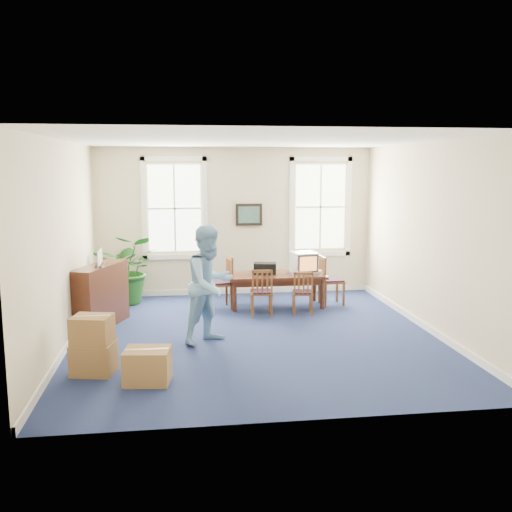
{
  "coord_description": "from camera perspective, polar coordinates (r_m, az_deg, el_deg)",
  "views": [
    {
      "loc": [
        -1.23,
        -9.1,
        2.8
      ],
      "look_at": [
        0.1,
        0.6,
        1.25
      ],
      "focal_mm": 40.0,
      "sensor_mm": 36.0,
      "label": 1
    }
  ],
  "objects": [
    {
      "name": "floor",
      "position": [
        9.6,
        -0.11,
        -7.97
      ],
      "size": [
        6.5,
        6.5,
        0.0
      ],
      "primitive_type": "plane",
      "color": "navy",
      "rests_on": "ground"
    },
    {
      "name": "conference_table",
      "position": [
        11.49,
        2.02,
        -3.42
      ],
      "size": [
        1.95,
        0.9,
        0.66
      ],
      "primitive_type": null,
      "rotation": [
        0.0,
        0.0,
        -0.01
      ],
      "color": "#462013",
      "rests_on": "ground"
    },
    {
      "name": "crt_tv",
      "position": [
        11.54,
        4.8,
        -0.65
      ],
      "size": [
        0.55,
        0.58,
        0.42
      ],
      "primitive_type": null,
      "rotation": [
        0.0,
        0.0,
        0.17
      ],
      "color": "#B7B7BC",
      "rests_on": "conference_table"
    },
    {
      "name": "wall_picture",
      "position": [
        12.43,
        -0.72,
        4.16
      ],
      "size": [
        0.58,
        0.06,
        0.48
      ],
      "primitive_type": null,
      "color": "black",
      "rests_on": "ground"
    },
    {
      "name": "game_console",
      "position": [
        11.59,
        6.11,
        -1.55
      ],
      "size": [
        0.17,
        0.22,
        0.05
      ],
      "primitive_type": "cube",
      "rotation": [
        0.0,
        0.0,
        0.01
      ],
      "color": "white",
      "rests_on": "conference_table"
    },
    {
      "name": "equipment_bag",
      "position": [
        11.41,
        0.91,
        -1.24
      ],
      "size": [
        0.49,
        0.37,
        0.22
      ],
      "primitive_type": "cube",
      "rotation": [
        0.0,
        0.0,
        -0.19
      ],
      "color": "black",
      "rests_on": "conference_table"
    },
    {
      "name": "man",
      "position": [
        9.07,
        -4.62,
        -2.87
      ],
      "size": [
        1.16,
        1.13,
        1.88
      ],
      "primitive_type": "imported",
      "rotation": [
        0.0,
        0.0,
        0.69
      ],
      "color": "#7AAFD8",
      "rests_on": "ground"
    },
    {
      "name": "chair_near_left",
      "position": [
        10.76,
        0.54,
        -3.6
      ],
      "size": [
        0.43,
        0.43,
        0.91
      ],
      "primitive_type": null,
      "rotation": [
        0.0,
        0.0,
        3.09
      ],
      "color": "brown",
      "rests_on": "ground"
    },
    {
      "name": "window_right",
      "position": [
        12.75,
        6.45,
        4.9
      ],
      "size": [
        1.4,
        0.12,
        2.2
      ],
      "primitive_type": null,
      "color": "white",
      "rests_on": "ground"
    },
    {
      "name": "window_left",
      "position": [
        12.36,
        -8.14,
        4.73
      ],
      "size": [
        1.4,
        0.12,
        2.2
      ],
      "primitive_type": null,
      "color": "white",
      "rests_on": "ground"
    },
    {
      "name": "credenza",
      "position": [
        10.35,
        -15.3,
        -3.89
      ],
      "size": [
        0.88,
        1.45,
        1.1
      ],
      "primitive_type": "cube",
      "rotation": [
        0.0,
        0.0,
        -0.37
      ],
      "color": "#462013",
      "rests_on": "ground"
    },
    {
      "name": "cardboard_boxes",
      "position": [
        8.18,
        -14.41,
        -8.17
      ],
      "size": [
        1.72,
        1.72,
        0.85
      ],
      "primitive_type": null,
      "rotation": [
        0.0,
        0.0,
        -0.18
      ],
      "color": "olive",
      "rests_on": "ground"
    },
    {
      "name": "chair_end_left",
      "position": [
        11.31,
        -3.71,
        -2.67
      ],
      "size": [
        0.54,
        0.54,
        1.03
      ],
      "primitive_type": null,
      "rotation": [
        0.0,
        0.0,
        -1.4
      ],
      "color": "brown",
      "rests_on": "ground"
    },
    {
      "name": "wall_front",
      "position": [
        6.09,
        3.99,
        -2.38
      ],
      "size": [
        6.5,
        0.0,
        6.5
      ],
      "primitive_type": "plane",
      "rotation": [
        -1.57,
        0.0,
        0.0
      ],
      "color": "beige",
      "rests_on": "ground"
    },
    {
      "name": "wall_left",
      "position": [
        9.34,
        -18.67,
        1.15
      ],
      "size": [
        0.0,
        6.5,
        6.5
      ],
      "primitive_type": "plane",
      "rotation": [
        1.57,
        0.0,
        1.57
      ],
      "color": "beige",
      "rests_on": "ground"
    },
    {
      "name": "wall_right",
      "position": [
        10.1,
        17.02,
        1.78
      ],
      "size": [
        0.0,
        6.5,
        6.5
      ],
      "primitive_type": "plane",
      "rotation": [
        1.57,
        0.0,
        -1.57
      ],
      "color": "beige",
      "rests_on": "ground"
    },
    {
      "name": "baseboard_right",
      "position": [
        10.39,
        16.47,
        -6.68
      ],
      "size": [
        0.04,
        6.5,
        0.12
      ],
      "primitive_type": "cube",
      "color": "white",
      "rests_on": "ground"
    },
    {
      "name": "baseboard_back",
      "position": [
        12.68,
        -2.06,
        -3.49
      ],
      "size": [
        6.0,
        0.04,
        0.12
      ],
      "primitive_type": "cube",
      "color": "white",
      "rests_on": "ground"
    },
    {
      "name": "ceiling",
      "position": [
        9.19,
        -0.11,
        11.5
      ],
      "size": [
        6.5,
        6.5,
        0.0
      ],
      "primitive_type": "plane",
      "rotation": [
        3.14,
        0.0,
        0.0
      ],
      "color": "white",
      "rests_on": "ground"
    },
    {
      "name": "chair_near_right",
      "position": [
        10.91,
        4.67,
        -3.62
      ],
      "size": [
        0.43,
        0.43,
        0.84
      ],
      "primitive_type": null,
      "rotation": [
        0.0,
        0.0,
        3.01
      ],
      "color": "brown",
      "rests_on": "ground"
    },
    {
      "name": "wall_back",
      "position": [
        12.46,
        -2.11,
        3.47
      ],
      "size": [
        6.5,
        0.0,
        6.5
      ],
      "primitive_type": "plane",
      "rotation": [
        1.57,
        0.0,
        0.0
      ],
      "color": "beige",
      "rests_on": "ground"
    },
    {
      "name": "potted_plant",
      "position": [
        11.95,
        -12.66,
        -1.26
      ],
      "size": [
        1.41,
        1.27,
        1.43
      ],
      "primitive_type": "imported",
      "rotation": [
        0.0,
        0.0,
        -0.12
      ],
      "color": "#174C16",
      "rests_on": "ground"
    },
    {
      "name": "chair_end_right",
      "position": [
        11.7,
        7.57,
        -2.41
      ],
      "size": [
        0.48,
        0.48,
        1.0
      ],
      "primitive_type": null,
      "rotation": [
        0.0,
        0.0,
        1.65
      ],
      "color": "brown",
      "rests_on": "ground"
    },
    {
      "name": "baseboard_left",
      "position": [
        9.66,
        -18.03,
        -7.94
      ],
      "size": [
        0.04,
        6.5,
        0.12
      ],
      "primitive_type": "cube",
      "color": "white",
      "rests_on": "ground"
    },
    {
      "name": "brochure_rack",
      "position": [
        10.22,
        -15.35,
        -0.08
      ],
      "size": [
        0.35,
        0.66,
        0.29
      ],
      "primitive_type": null,
      "rotation": [
        0.0,
        0.0,
        0.38
      ],
      "color": "#99999E",
      "rests_on": "credenza"
    }
  ]
}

